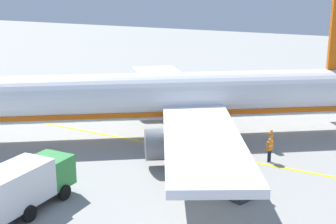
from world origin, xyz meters
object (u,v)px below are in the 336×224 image
at_px(airliner_foreground, 163,97).
at_px(service_truck_fuel, 23,185).
at_px(cargo_container_near, 239,181).
at_px(crew_loader_left, 270,148).
at_px(crew_marshaller, 271,138).

height_order(airliner_foreground, service_truck_fuel, airliner_foreground).
relative_size(airliner_foreground, service_truck_fuel, 5.49).
bearing_deg(service_truck_fuel, cargo_container_near, -52.57).
bearing_deg(airliner_foreground, service_truck_fuel, 178.58).
relative_size(service_truck_fuel, crew_loader_left, 3.70).
xyz_separation_m(crew_marshaller, crew_loader_left, (-2.31, -0.60, 0.06)).
bearing_deg(service_truck_fuel, crew_marshaller, -29.45).
distance_m(service_truck_fuel, cargo_container_near, 12.32).
height_order(cargo_container_near, crew_marshaller, cargo_container_near).
bearing_deg(cargo_container_near, crew_marshaller, 4.59).
bearing_deg(crew_marshaller, cargo_container_near, -175.41).
xyz_separation_m(service_truck_fuel, cargo_container_near, (7.48, -9.78, -0.57)).
distance_m(airliner_foreground, cargo_container_near, 12.26).
distance_m(airliner_foreground, service_truck_fuel, 15.08).
bearing_deg(service_truck_fuel, airliner_foreground, -1.42).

